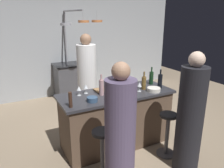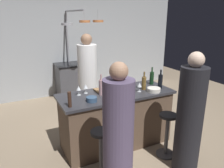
# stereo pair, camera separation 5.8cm
# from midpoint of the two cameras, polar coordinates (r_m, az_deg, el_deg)

# --- Properties ---
(ground_plane) EXTENTS (9.00, 9.00, 0.00)m
(ground_plane) POSITION_cam_midpoint_polar(r_m,az_deg,el_deg) (3.82, 1.48, -15.08)
(ground_plane) COLOR gray
(back_wall) EXTENTS (6.40, 0.16, 2.60)m
(back_wall) POSITION_cam_midpoint_polar(r_m,az_deg,el_deg) (5.94, -11.52, 9.79)
(back_wall) COLOR #9EA3A8
(back_wall) RESTS_ON ground_plane
(kitchen_island) EXTENTS (1.80, 0.72, 0.90)m
(kitchen_island) POSITION_cam_midpoint_polar(r_m,az_deg,el_deg) (3.60, 1.54, -8.99)
(kitchen_island) COLOR brown
(kitchen_island) RESTS_ON ground_plane
(stove_range) EXTENTS (0.80, 0.64, 0.89)m
(stove_range) POSITION_cam_midpoint_polar(r_m,az_deg,el_deg) (5.74, -9.95, 0.89)
(stove_range) COLOR #47474C
(stove_range) RESTS_ON ground_plane
(chef) EXTENTS (0.37, 0.37, 1.73)m
(chef) POSITION_cam_midpoint_polar(r_m,az_deg,el_deg) (4.31, -5.90, 0.47)
(chef) COLOR white
(chef) RESTS_ON ground_plane
(bar_stool_left) EXTENTS (0.28, 0.28, 0.68)m
(bar_stool_left) POSITION_cam_midpoint_polar(r_m,az_deg,el_deg) (2.95, -2.25, -17.20)
(bar_stool_left) COLOR #4C4C51
(bar_stool_left) RESTS_ON ground_plane
(guest_left) EXTENTS (0.34, 0.34, 1.62)m
(guest_left) POSITION_cam_midpoint_polar(r_m,az_deg,el_deg) (2.50, 2.29, -14.02)
(guest_left) COLOR #594C6B
(guest_left) RESTS_ON ground_plane
(bar_stool_right) EXTENTS (0.28, 0.28, 0.68)m
(bar_stool_right) POSITION_cam_midpoint_polar(r_m,az_deg,el_deg) (3.46, 14.55, -12.20)
(bar_stool_right) COLOR #4C4C51
(bar_stool_right) RESTS_ON ground_plane
(guest_right) EXTENTS (0.35, 0.35, 1.64)m
(guest_right) POSITION_cam_midpoint_polar(r_m,az_deg,el_deg) (3.09, 19.99, -8.43)
(guest_right) COLOR black
(guest_right) RESTS_ON ground_plane
(overhead_pot_rack) EXTENTS (0.87, 1.36, 2.17)m
(overhead_pot_rack) POSITION_cam_midpoint_polar(r_m,az_deg,el_deg) (5.08, -8.91, 12.90)
(overhead_pot_rack) COLOR gray
(overhead_pot_rack) RESTS_ON ground_plane
(cutting_board) EXTENTS (0.32, 0.22, 0.02)m
(cutting_board) POSITION_cam_midpoint_polar(r_m,az_deg,el_deg) (3.54, -1.49, -1.43)
(cutting_board) COLOR #997047
(cutting_board) RESTS_ON kitchen_island
(pepper_mill) EXTENTS (0.05, 0.05, 0.21)m
(pepper_mill) POSITION_cam_midpoint_polar(r_m,az_deg,el_deg) (2.91, -10.39, -3.99)
(pepper_mill) COLOR #382319
(pepper_mill) RESTS_ON kitchen_island
(wine_bottle_red) EXTENTS (0.07, 0.07, 0.30)m
(wine_bottle_red) POSITION_cam_midpoint_polar(r_m,az_deg,el_deg) (3.88, 10.68, 1.61)
(wine_bottle_red) COLOR #143319
(wine_bottle_red) RESTS_ON kitchen_island
(wine_bottle_dark) EXTENTS (0.07, 0.07, 0.32)m
(wine_bottle_dark) POSITION_cam_midpoint_polar(r_m,az_deg,el_deg) (3.67, 12.86, 0.70)
(wine_bottle_dark) COLOR black
(wine_bottle_dark) RESTS_ON kitchen_island
(wine_bottle_rose) EXTENTS (0.07, 0.07, 0.32)m
(wine_bottle_rose) POSITION_cam_midpoint_polar(r_m,az_deg,el_deg) (3.29, -2.33, -0.78)
(wine_bottle_rose) COLOR #B78C8E
(wine_bottle_rose) RESTS_ON kitchen_island
(wine_bottle_amber) EXTENTS (0.07, 0.07, 0.29)m
(wine_bottle_amber) POSITION_cam_midpoint_polar(r_m,az_deg,el_deg) (3.58, 8.74, 0.31)
(wine_bottle_amber) COLOR brown
(wine_bottle_amber) RESTS_ON kitchen_island
(wine_bottle_white) EXTENTS (0.07, 0.07, 0.29)m
(wine_bottle_white) POSITION_cam_midpoint_polar(r_m,az_deg,el_deg) (3.27, 2.01, -1.25)
(wine_bottle_white) COLOR gray
(wine_bottle_white) RESTS_ON kitchen_island
(wine_glass_near_right_guest) EXTENTS (0.07, 0.07, 0.15)m
(wine_glass_near_right_guest) POSITION_cam_midpoint_polar(r_m,az_deg,el_deg) (3.47, 7.62, -0.33)
(wine_glass_near_right_guest) COLOR silver
(wine_glass_near_right_guest) RESTS_ON kitchen_island
(wine_glass_by_chef) EXTENTS (0.07, 0.07, 0.15)m
(wine_glass_by_chef) POSITION_cam_midpoint_polar(r_m,az_deg,el_deg) (3.38, -6.39, -0.73)
(wine_glass_by_chef) COLOR silver
(wine_glass_by_chef) RESTS_ON kitchen_island
(wine_glass_near_left_guest) EXTENTS (0.07, 0.07, 0.15)m
(wine_glass_near_left_guest) POSITION_cam_midpoint_polar(r_m,az_deg,el_deg) (3.32, -8.17, -1.20)
(wine_glass_near_left_guest) COLOR silver
(wine_glass_near_left_guest) RESTS_ON kitchen_island
(mixing_bowl_wooden) EXTENTS (0.20, 0.20, 0.06)m
(mixing_bowl_wooden) POSITION_cam_midpoint_polar(r_m,az_deg,el_deg) (3.51, 3.63, -1.28)
(mixing_bowl_wooden) COLOR brown
(mixing_bowl_wooden) RESTS_ON kitchen_island
(mixing_bowl_ceramic) EXTENTS (0.21, 0.21, 0.06)m
(mixing_bowl_ceramic) POSITION_cam_midpoint_polar(r_m,az_deg,el_deg) (3.53, 11.27, -1.47)
(mixing_bowl_ceramic) COLOR silver
(mixing_bowl_ceramic) RESTS_ON kitchen_island
(mixing_bowl_blue) EXTENTS (0.15, 0.15, 0.07)m
(mixing_bowl_blue) POSITION_cam_midpoint_polar(r_m,az_deg,el_deg) (3.08, -4.77, -3.96)
(mixing_bowl_blue) COLOR #334C6B
(mixing_bowl_blue) RESTS_ON kitchen_island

